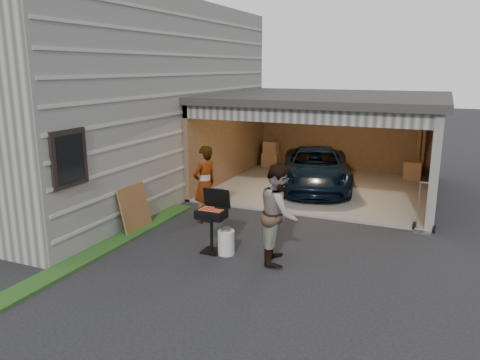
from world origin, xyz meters
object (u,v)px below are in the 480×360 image
object	(u,v)px
plywood_panel	(135,208)
minivan	(315,170)
woman	(205,184)
man	(279,213)
propane_tank	(226,242)
bbq_grill	(212,216)
hand_truck	(424,223)

from	to	relation	value
plywood_panel	minivan	bearing A→B (deg)	61.64
woman	plywood_panel	world-z (taller)	woman
minivan	plywood_panel	distance (m)	6.01
man	propane_tank	size ratio (longest dim) A/B	3.83
bbq_grill	minivan	bearing A→B (deg)	83.60
man	plywood_panel	distance (m)	3.64
man	bbq_grill	bearing A→B (deg)	79.01
minivan	woman	xyz separation A→B (m)	(-1.68, -4.06, 0.33)
woman	hand_truck	world-z (taller)	woman
minivan	bbq_grill	distance (m)	5.77
propane_tank	hand_truck	bearing A→B (deg)	39.58
hand_truck	propane_tank	bearing A→B (deg)	-132.77
minivan	woman	world-z (taller)	woman
bbq_grill	propane_tank	bearing A→B (deg)	-2.65
woman	plywood_panel	bearing A→B (deg)	-22.84
man	bbq_grill	size ratio (longest dim) A/B	1.50
propane_tank	hand_truck	world-z (taller)	hand_truck
plywood_panel	hand_truck	world-z (taller)	hand_truck
woman	man	bearing A→B (deg)	77.98
man	hand_truck	world-z (taller)	man
woman	hand_truck	xyz separation A→B (m)	(4.95, 1.29, -0.71)
woman	propane_tank	xyz separation A→B (m)	(1.35, -1.69, -0.68)
bbq_grill	plywood_panel	world-z (taller)	bbq_grill
bbq_grill	propane_tank	size ratio (longest dim) A/B	2.54
woman	man	xyz separation A→B (m)	(2.42, -1.57, 0.03)
propane_tank	man	bearing A→B (deg)	6.01
woman	propane_tank	size ratio (longest dim) A/B	3.71
bbq_grill	hand_truck	xyz separation A→B (m)	(3.91, 2.96, -0.54)
bbq_grill	hand_truck	distance (m)	4.94
minivan	bbq_grill	world-z (taller)	bbq_grill
minivan	propane_tank	distance (m)	5.77
minivan	propane_tank	xyz separation A→B (m)	(-0.33, -5.75, -0.35)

